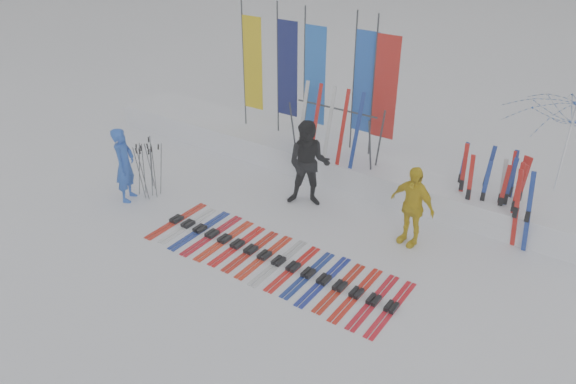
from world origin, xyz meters
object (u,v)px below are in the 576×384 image
Objects in this scene: person_black at (309,164)px; person_yellow at (412,206)px; ski_rack at (336,125)px; tent_canopy at (564,156)px; ski_row at (272,259)px; person_blue at (125,165)px.

person_black reaches higher than person_yellow.
person_yellow is 2.97m from ski_rack.
ski_rack is at bearing 70.24° from person_black.
tent_canopy reaches higher than ski_row.
tent_canopy reaches higher than ski_rack.
ski_row is 3.77m from ski_rack.
person_blue is at bearing -173.05° from person_black.
person_blue is at bearing -149.66° from person_yellow.
ski_rack is (-0.11, 1.28, 0.43)m from person_black.
tent_canopy is at bearing 17.08° from ski_rack.
person_yellow is at bearing -97.61° from person_blue.
tent_canopy is at bearing 66.63° from person_yellow.
person_black is at bearing -171.67° from person_yellow.
ski_rack is (-2.53, 1.44, 0.57)m from person_yellow.
ski_row is (0.60, -2.17, -0.92)m from person_black.
person_black is 2.43m from person_yellow.
person_blue is 3.96m from person_black.
person_black is 1.35m from ski_rack.
person_yellow is at bearing -125.56° from tent_canopy.
ski_row is (-1.83, -2.00, -0.78)m from person_yellow.
person_blue is 0.33× the size of ski_row.
ski_row is at bearing -120.17° from person_yellow.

